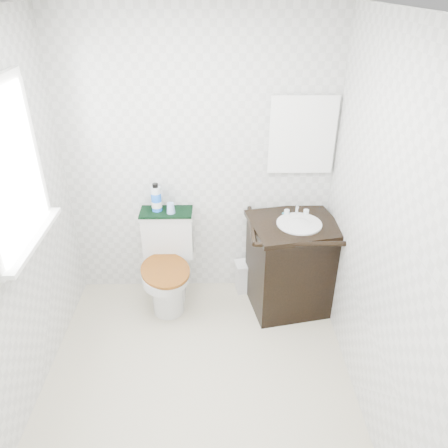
{
  "coord_description": "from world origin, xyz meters",
  "views": [
    {
      "loc": [
        0.15,
        -2.12,
        2.52
      ],
      "look_at": [
        0.2,
        0.75,
        0.9
      ],
      "focal_mm": 35.0,
      "sensor_mm": 36.0,
      "label": 1
    }
  ],
  "objects_px": {
    "toilet": "(168,267)",
    "cup": "(171,208)",
    "mouthwash_bottle": "(156,198)",
    "vanity": "(291,263)",
    "trash_bin": "(247,276)"
  },
  "relations": [
    {
      "from": "vanity",
      "to": "trash_bin",
      "type": "distance_m",
      "value": 0.5
    },
    {
      "from": "toilet",
      "to": "trash_bin",
      "type": "bearing_deg",
      "value": 10.94
    },
    {
      "from": "trash_bin",
      "to": "cup",
      "type": "height_order",
      "value": "cup"
    },
    {
      "from": "vanity",
      "to": "trash_bin",
      "type": "relative_size",
      "value": 3.1
    },
    {
      "from": "toilet",
      "to": "cup",
      "type": "bearing_deg",
      "value": 64.14
    },
    {
      "from": "vanity",
      "to": "trash_bin",
      "type": "bearing_deg",
      "value": 151.2
    },
    {
      "from": "vanity",
      "to": "toilet",
      "type": "bearing_deg",
      "value": 176.53
    },
    {
      "from": "toilet",
      "to": "mouthwash_bottle",
      "type": "bearing_deg",
      "value": 118.2
    },
    {
      "from": "mouthwash_bottle",
      "to": "cup",
      "type": "distance_m",
      "value": 0.14
    },
    {
      "from": "vanity",
      "to": "mouthwash_bottle",
      "type": "height_order",
      "value": "mouthwash_bottle"
    },
    {
      "from": "vanity",
      "to": "cup",
      "type": "bearing_deg",
      "value": 171.22
    },
    {
      "from": "vanity",
      "to": "cup",
      "type": "xyz_separation_m",
      "value": [
        -1.0,
        0.15,
        0.45
      ]
    },
    {
      "from": "trash_bin",
      "to": "toilet",
      "type": "bearing_deg",
      "value": -169.06
    },
    {
      "from": "toilet",
      "to": "cup",
      "type": "relative_size",
      "value": 9.17
    },
    {
      "from": "toilet",
      "to": "mouthwash_bottle",
      "type": "distance_m",
      "value": 0.61
    }
  ]
}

